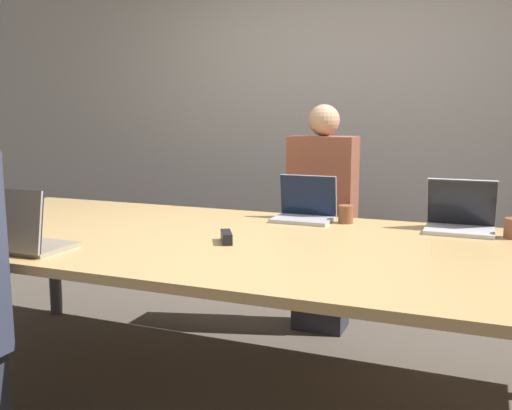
# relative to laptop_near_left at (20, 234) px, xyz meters

# --- Properties ---
(ground_plane) EXTENTS (24.00, 24.00, 0.00)m
(ground_plane) POSITION_rel_laptop_near_left_xyz_m (0.77, 0.58, -0.85)
(ground_plane) COLOR brown
(curtain_wall) EXTENTS (12.00, 0.06, 2.80)m
(curtain_wall) POSITION_rel_laptop_near_left_xyz_m (0.77, 2.51, 0.55)
(curtain_wall) COLOR #BCB7B2
(curtain_wall) RESTS_ON ground_plane
(conference_table) EXTENTS (3.63, 1.50, 0.77)m
(conference_table) POSITION_rel_laptop_near_left_xyz_m (0.77, 0.58, -0.13)
(conference_table) COLOR tan
(conference_table) RESTS_ON ground_plane
(laptop_near_left) EXTENTS (0.34, 0.27, 0.28)m
(laptop_near_left) POSITION_rel_laptop_near_left_xyz_m (0.00, 0.00, 0.00)
(laptop_near_left) COLOR gray
(laptop_near_left) RESTS_ON conference_table
(laptop_far_center) EXTENTS (0.32, 0.24, 0.25)m
(laptop_far_center) POSITION_rel_laptop_near_left_xyz_m (0.91, 1.17, -0.01)
(laptop_far_center) COLOR #B7B7BC
(laptop_far_center) RESTS_ON conference_table
(person_far_center) EXTENTS (0.40, 0.24, 1.41)m
(person_far_center) POSITION_rel_laptop_near_left_xyz_m (0.90, 1.57, -0.17)
(person_far_center) COLOR #2D2D38
(person_far_center) RESTS_ON ground_plane
(cup_far_center) EXTENTS (0.08, 0.08, 0.10)m
(cup_far_center) POSITION_rel_laptop_near_left_xyz_m (1.14, 1.16, -0.03)
(cup_far_center) COLOR brown
(cup_far_center) RESTS_ON conference_table
(laptop_far_right) EXTENTS (0.33, 0.26, 0.26)m
(laptop_far_right) POSITION_rel_laptop_near_left_xyz_m (1.72, 1.17, -0.00)
(laptop_far_right) COLOR silver
(laptop_far_right) RESTS_ON conference_table
(stapler) EXTENTS (0.11, 0.15, 0.05)m
(stapler) POSITION_rel_laptop_near_left_xyz_m (0.74, 0.49, -0.05)
(stapler) COLOR black
(stapler) RESTS_ON conference_table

